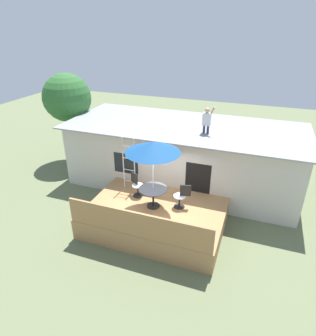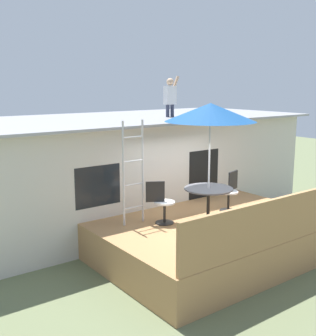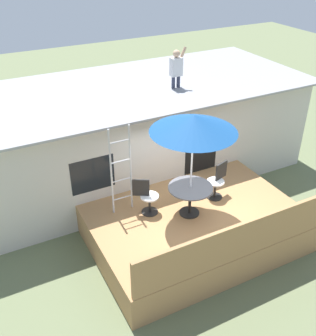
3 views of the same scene
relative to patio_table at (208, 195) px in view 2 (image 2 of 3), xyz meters
The scene contains 10 objects.
ground_plane 1.39m from the patio_table, 24.89° to the right, with size 40.00×40.00×0.00m, color #66704C.
house 3.54m from the patio_table, 87.92° to the left, with size 10.50×4.50×2.83m.
deck 1.00m from the patio_table, 24.89° to the right, with size 4.93×3.50×0.80m, color #A87A4C.
deck_railing 1.77m from the patio_table, 85.82° to the right, with size 4.83×0.08×0.90m, color #A87A4C.
patio_table is the anchor object (origin of this frame).
patio_umbrella 1.76m from the patio_table, 45.00° to the right, with size 1.90×1.90×2.54m.
step_ladder 1.68m from the patio_table, 147.42° to the left, with size 0.52×0.04×2.20m.
person_figure 3.73m from the patio_table, 67.05° to the left, with size 0.47×0.20×1.11m.
patio_chair_left 1.03m from the patio_table, 150.22° to the left, with size 0.58×0.44×0.92m.
patio_chair_right 1.04m from the patio_table, 17.09° to the left, with size 0.61×0.44×0.92m.
Camera 2 is at (-6.26, -6.36, 3.73)m, focal length 45.56 mm.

